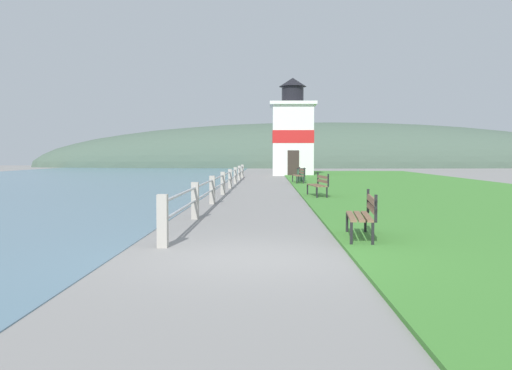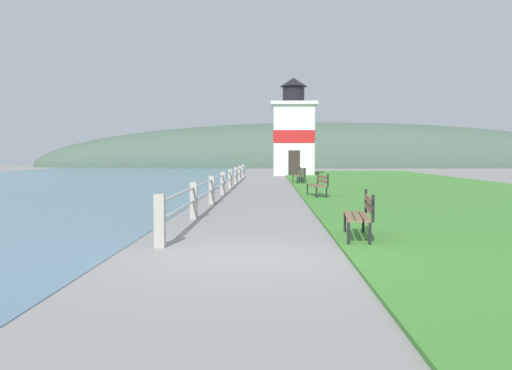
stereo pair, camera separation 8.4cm
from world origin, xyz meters
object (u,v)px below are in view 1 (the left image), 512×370
(park_bench_far, at_px, (299,174))
(lighthouse, at_px, (293,134))
(park_bench_midway, at_px, (319,184))
(trash_bin, at_px, (301,175))
(park_bench_near, at_px, (364,213))

(park_bench_far, height_order, lighthouse, lighthouse)
(park_bench_midway, height_order, trash_bin, park_bench_midway)
(park_bench_near, distance_m, park_bench_midway, 11.03)
(park_bench_near, xyz_separation_m, park_bench_midway, (0.14, 11.03, 0.00))
(park_bench_midway, bearing_deg, trash_bin, -97.59)
(lighthouse, relative_size, trash_bin, 9.33)
(park_bench_near, height_order, lighthouse, lighthouse)
(lighthouse, bearing_deg, park_bench_near, -90.28)
(lighthouse, xyz_separation_m, trash_bin, (0.00, -12.09, -2.92))
(park_bench_midway, bearing_deg, park_bench_near, 81.79)
(park_bench_midway, height_order, lighthouse, lighthouse)
(park_bench_midway, xyz_separation_m, park_bench_far, (-0.17, 10.52, 0.00))
(trash_bin, bearing_deg, park_bench_midway, -90.13)
(park_bench_far, bearing_deg, park_bench_near, 85.42)
(park_bench_near, bearing_deg, park_bench_far, -84.63)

